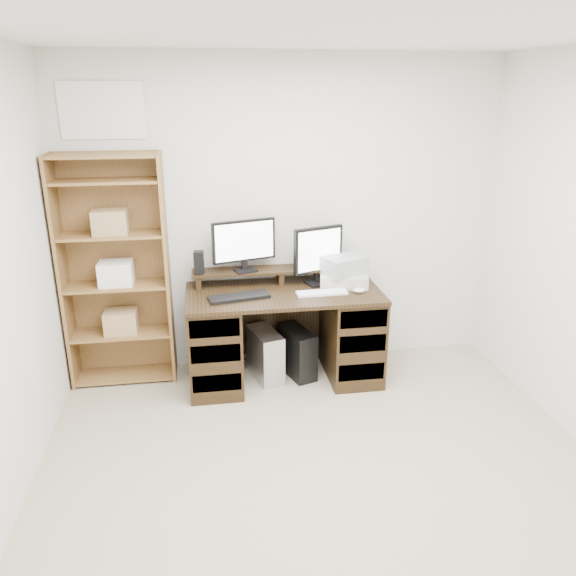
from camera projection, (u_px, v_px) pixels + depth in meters
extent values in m
cube|color=tan|center=(339.00, 521.00, 3.08)|extent=(3.50, 4.00, 0.02)
cube|color=white|center=(358.00, 14.00, 2.23)|extent=(3.50, 4.00, 0.02)
cube|color=silver|center=(284.00, 217.00, 4.52)|extent=(3.50, 0.02, 2.50)
cube|color=white|center=(102.00, 110.00, 4.04)|extent=(0.60, 0.01, 0.40)
cube|color=black|center=(284.00, 293.00, 4.34)|extent=(1.50, 0.70, 0.03)
cube|color=black|center=(215.00, 342.00, 4.38)|extent=(0.40, 0.66, 0.72)
cube|color=black|center=(351.00, 333.00, 4.54)|extent=(0.40, 0.66, 0.72)
cube|color=black|center=(278.00, 317.00, 4.76)|extent=(1.48, 0.02, 0.65)
cube|color=black|center=(217.00, 383.00, 4.14)|extent=(0.36, 0.01, 0.14)
cube|color=black|center=(216.00, 354.00, 4.06)|extent=(0.36, 0.01, 0.14)
cube|color=black|center=(214.00, 328.00, 3.99)|extent=(0.36, 0.01, 0.14)
cube|color=black|center=(361.00, 372.00, 4.30)|extent=(0.36, 0.01, 0.14)
cube|color=black|center=(363.00, 343.00, 4.22)|extent=(0.36, 0.01, 0.14)
cube|color=black|center=(364.00, 319.00, 4.15)|extent=(0.36, 0.01, 0.14)
cube|color=black|center=(199.00, 281.00, 4.42)|extent=(0.04, 0.20, 0.10)
cube|color=black|center=(280.00, 277.00, 4.52)|extent=(0.04, 0.20, 0.10)
cube|color=black|center=(358.00, 273.00, 4.61)|extent=(0.04, 0.20, 0.10)
cube|color=black|center=(280.00, 269.00, 4.50)|extent=(1.40, 0.22, 0.02)
cube|color=black|center=(246.00, 270.00, 4.42)|extent=(0.20, 0.17, 0.01)
cube|color=black|center=(244.00, 263.00, 4.42)|extent=(0.05, 0.04, 0.09)
cube|color=black|center=(244.00, 241.00, 4.36)|extent=(0.50, 0.17, 0.33)
cube|color=white|center=(245.00, 241.00, 4.34)|extent=(0.46, 0.13, 0.29)
cube|color=black|center=(319.00, 283.00, 4.50)|extent=(0.24, 0.21, 0.02)
cube|color=black|center=(318.00, 274.00, 4.50)|extent=(0.06, 0.05, 0.11)
cube|color=black|center=(318.00, 250.00, 4.43)|extent=(0.41, 0.17, 0.37)
cube|color=white|center=(319.00, 250.00, 4.41)|extent=(0.36, 0.12, 0.32)
cube|color=black|center=(199.00, 262.00, 4.33)|extent=(0.08, 0.08, 0.18)
cube|color=black|center=(239.00, 297.00, 4.18)|extent=(0.47, 0.24, 0.03)
cube|color=white|center=(322.00, 293.00, 4.28)|extent=(0.39, 0.14, 0.02)
ellipsoid|color=silver|center=(359.00, 290.00, 4.30)|extent=(0.11, 0.09, 0.04)
cube|color=#B5AC9D|center=(344.00, 279.00, 4.47)|extent=(0.42, 0.35, 0.09)
cube|color=#92989B|center=(344.00, 265.00, 4.43)|extent=(0.39, 0.34, 0.14)
cube|color=#B4B5BB|center=(265.00, 354.00, 4.53)|extent=(0.28, 0.44, 0.41)
cube|color=black|center=(297.00, 352.00, 4.58)|extent=(0.29, 0.43, 0.39)
cube|color=#19FF33|center=(309.00, 352.00, 4.39)|extent=(0.01, 0.01, 0.01)
cube|color=olive|center=(63.00, 276.00, 4.23)|extent=(0.02, 0.30, 1.80)
cube|color=olive|center=(168.00, 271.00, 4.34)|extent=(0.02, 0.30, 1.80)
cube|color=olive|center=(118.00, 268.00, 4.41)|extent=(0.80, 0.01, 1.80)
cube|color=olive|center=(127.00, 374.00, 4.57)|extent=(0.75, 0.28, 0.02)
cube|color=olive|center=(122.00, 333.00, 4.45)|extent=(0.75, 0.28, 0.02)
cube|color=olive|center=(117.00, 285.00, 4.32)|extent=(0.75, 0.28, 0.02)
cube|color=olive|center=(112.00, 235.00, 4.18)|extent=(0.75, 0.28, 0.02)
cube|color=olive|center=(106.00, 181.00, 4.05)|extent=(0.75, 0.28, 0.02)
cube|color=olive|center=(103.00, 156.00, 3.99)|extent=(0.75, 0.28, 0.02)
cube|color=#A07F54|center=(121.00, 321.00, 4.42)|extent=(0.25, 0.20, 0.18)
cube|color=white|center=(116.00, 273.00, 4.28)|extent=(0.25, 0.20, 0.18)
cube|color=#A07F54|center=(110.00, 222.00, 4.15)|extent=(0.25, 0.20, 0.18)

